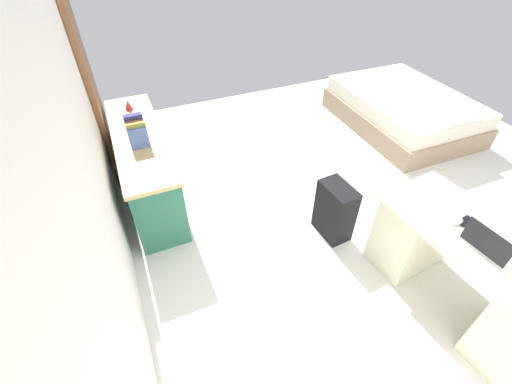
{
  "coord_description": "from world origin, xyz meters",
  "views": [
    {
      "loc": [
        -2.08,
        2.13,
        2.51
      ],
      "look_at": [
        -0.06,
        1.26,
        0.6
      ],
      "focal_mm": 24.09,
      "sensor_mm": 36.0,
      "label": 1
    }
  ],
  "objects_px": {
    "laptop": "(489,245)",
    "computer_mouse": "(457,221)",
    "bed": "(404,110)",
    "credenza": "(145,165)",
    "figurine_small": "(128,105)",
    "desk": "(466,271)",
    "suitcase_black": "(335,211)",
    "cell_phone_by_mouse": "(465,221)"
  },
  "relations": [
    {
      "from": "credenza",
      "to": "bed",
      "type": "distance_m",
      "value": 3.53
    },
    {
      "from": "desk",
      "to": "credenza",
      "type": "xyz_separation_m",
      "value": [
        2.31,
        1.99,
        -0.01
      ]
    },
    {
      "from": "desk",
      "to": "laptop",
      "type": "height_order",
      "value": "laptop"
    },
    {
      "from": "suitcase_black",
      "to": "credenza",
      "type": "bearing_deg",
      "value": 45.09
    },
    {
      "from": "suitcase_black",
      "to": "figurine_small",
      "type": "distance_m",
      "value": 2.45
    },
    {
      "from": "bed",
      "to": "computer_mouse",
      "type": "height_order",
      "value": "computer_mouse"
    },
    {
      "from": "laptop",
      "to": "cell_phone_by_mouse",
      "type": "height_order",
      "value": "laptop"
    },
    {
      "from": "suitcase_black",
      "to": "figurine_small",
      "type": "xyz_separation_m",
      "value": [
        1.86,
        1.51,
        0.51
      ]
    },
    {
      "from": "credenza",
      "to": "laptop",
      "type": "height_order",
      "value": "laptop"
    },
    {
      "from": "desk",
      "to": "bed",
      "type": "distance_m",
      "value": 2.84
    },
    {
      "from": "computer_mouse",
      "to": "figurine_small",
      "type": "bearing_deg",
      "value": 30.82
    },
    {
      "from": "credenza",
      "to": "computer_mouse",
      "type": "distance_m",
      "value": 2.88
    },
    {
      "from": "desk",
      "to": "figurine_small",
      "type": "height_order",
      "value": "figurine_small"
    },
    {
      "from": "bed",
      "to": "figurine_small",
      "type": "height_order",
      "value": "figurine_small"
    },
    {
      "from": "credenza",
      "to": "suitcase_black",
      "type": "xyz_separation_m",
      "value": [
        -1.29,
        -1.51,
        -0.09
      ]
    },
    {
      "from": "laptop",
      "to": "figurine_small",
      "type": "bearing_deg",
      "value": 33.29
    },
    {
      "from": "bed",
      "to": "suitcase_black",
      "type": "relative_size",
      "value": 3.39
    },
    {
      "from": "desk",
      "to": "figurine_small",
      "type": "bearing_deg",
      "value": 34.65
    },
    {
      "from": "credenza",
      "to": "figurine_small",
      "type": "distance_m",
      "value": 0.71
    },
    {
      "from": "figurine_small",
      "to": "bed",
      "type": "bearing_deg",
      "value": -97.91
    },
    {
      "from": "computer_mouse",
      "to": "figurine_small",
      "type": "height_order",
      "value": "figurine_small"
    },
    {
      "from": "desk",
      "to": "cell_phone_by_mouse",
      "type": "xyz_separation_m",
      "value": [
        0.19,
        -0.02,
        0.35
      ]
    },
    {
      "from": "computer_mouse",
      "to": "figurine_small",
      "type": "relative_size",
      "value": 0.91
    },
    {
      "from": "credenza",
      "to": "bed",
      "type": "xyz_separation_m",
      "value": [
        0.08,
        -3.52,
        -0.13
      ]
    },
    {
      "from": "suitcase_black",
      "to": "computer_mouse",
      "type": "xyz_separation_m",
      "value": [
        -0.81,
        -0.43,
        0.45
      ]
    },
    {
      "from": "cell_phone_by_mouse",
      "to": "bed",
      "type": "bearing_deg",
      "value": -42.17
    },
    {
      "from": "laptop",
      "to": "cell_phone_by_mouse",
      "type": "distance_m",
      "value": 0.26
    },
    {
      "from": "laptop",
      "to": "computer_mouse",
      "type": "xyz_separation_m",
      "value": [
        0.26,
        -0.02,
        -0.03
      ]
    },
    {
      "from": "figurine_small",
      "to": "computer_mouse",
      "type": "bearing_deg",
      "value": -143.94
    },
    {
      "from": "credenza",
      "to": "figurine_small",
      "type": "relative_size",
      "value": 16.36
    },
    {
      "from": "desk",
      "to": "laptop",
      "type": "xyz_separation_m",
      "value": [
        -0.05,
        0.07,
        0.39
      ]
    },
    {
      "from": "suitcase_black",
      "to": "figurine_small",
      "type": "relative_size",
      "value": 5.16
    },
    {
      "from": "desk",
      "to": "cell_phone_by_mouse",
      "type": "height_order",
      "value": "cell_phone_by_mouse"
    },
    {
      "from": "desk",
      "to": "suitcase_black",
      "type": "xyz_separation_m",
      "value": [
        1.02,
        0.48,
        -0.09
      ]
    },
    {
      "from": "credenza",
      "to": "suitcase_black",
      "type": "relative_size",
      "value": 3.17
    },
    {
      "from": "figurine_small",
      "to": "desk",
      "type": "bearing_deg",
      "value": -145.35
    },
    {
      "from": "cell_phone_by_mouse",
      "to": "figurine_small",
      "type": "distance_m",
      "value": 3.35
    },
    {
      "from": "laptop",
      "to": "figurine_small",
      "type": "xyz_separation_m",
      "value": [
        2.93,
        1.92,
        0.02
      ]
    },
    {
      "from": "bed",
      "to": "laptop",
      "type": "relative_size",
      "value": 5.85
    },
    {
      "from": "desk",
      "to": "credenza",
      "type": "bearing_deg",
      "value": 40.73
    },
    {
      "from": "credenza",
      "to": "figurine_small",
      "type": "xyz_separation_m",
      "value": [
        0.57,
        0.0,
        0.42
      ]
    },
    {
      "from": "computer_mouse",
      "to": "bed",
      "type": "bearing_deg",
      "value": -41.34
    }
  ]
}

